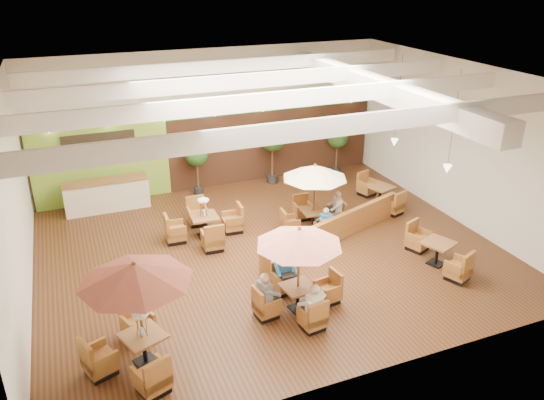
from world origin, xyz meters
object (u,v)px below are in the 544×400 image
table_0 (134,293)px  diner_3 (325,220)px  diner_1 (285,267)px  topiary_0 (197,157)px  table_1 (299,254)px  table_2 (314,185)px  table_3 (205,225)px  diner_0 (313,302)px  table_4 (437,253)px  table_5 (380,195)px  topiary_1 (272,141)px  diner_4 (336,205)px  topiary_2 (338,140)px  diner_2 (266,291)px  service_counter (107,195)px  booth_divider (334,230)px

table_0 → diner_3: 7.65m
diner_1 → topiary_0: bearing=-85.7°
table_1 → table_2: (2.42, 4.04, -0.03)m
table_1 → diner_3: bearing=45.3°
table_3 → topiary_0: bearing=81.2°
diner_0 → diner_3: (2.42, 4.06, -0.05)m
topiary_0 → table_4: bearing=-56.4°
table_2 → table_4: bearing=-50.7°
table_5 → table_4: bearing=-118.1°
table_3 → table_2: bearing=-10.4°
topiary_0 → topiary_1: (3.15, 0.00, 0.28)m
table_1 → diner_4: bearing=43.5°
table_3 → topiary_0: (0.74, 3.62, 1.11)m
topiary_2 → diner_2: size_ratio=2.40×
topiary_2 → diner_3: 6.31m
table_5 → topiary_1: (-2.96, 3.54, 1.46)m
topiary_1 → diner_3: bearing=-93.1°
table_0 → table_3: (2.97, 5.46, -1.48)m
diner_1 → table_2: bearing=-126.6°
table_4 → diner_0: size_ratio=3.17×
diner_0 → diner_2: 1.25m
topiary_0 → diner_2: 8.55m
topiary_1 → topiary_0: bearing=180.0°
table_1 → table_4: bearing=-1.1°
topiary_0 → diner_4: size_ratio=2.60×
table_1 → topiary_0: (-0.44, 8.50, -0.13)m
diner_4 → diner_0: bearing=160.5°
service_counter → diner_2: diner_2 is taller
topiary_2 → diner_0: size_ratio=2.39×
service_counter → table_4: size_ratio=1.11×
booth_divider → table_5: table_5 is taller
table_2 → topiary_1: size_ratio=0.98×
table_1 → topiary_2: bearing=48.8°
table_4 → diner_1: diner_1 is taller
table_2 → table_3: table_2 is taller
table_3 → diner_2: 4.90m
table_2 → diner_4: table_2 is taller
table_2 → diner_1: (-2.42, -3.16, -0.87)m
table_4 → diner_2: (-5.75, -0.53, 0.41)m
topiary_0 → diner_2: topiary_0 is taller
topiary_2 → table_0: bearing=-137.3°
diner_3 → diner_4: size_ratio=0.91×
topiary_2 → diner_2: bearing=-127.8°
topiary_0 → diner_3: (2.86, -5.33, -0.81)m
table_3 → table_5: (6.86, 0.08, -0.07)m
table_0 → diner_2: size_ratio=3.28×
table_5 → diner_2: size_ratio=3.10×
topiary_0 → diner_3: topiary_0 is taller
booth_divider → diner_4: bearing=39.8°
table_4 → table_5: (0.82, 4.43, -0.01)m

